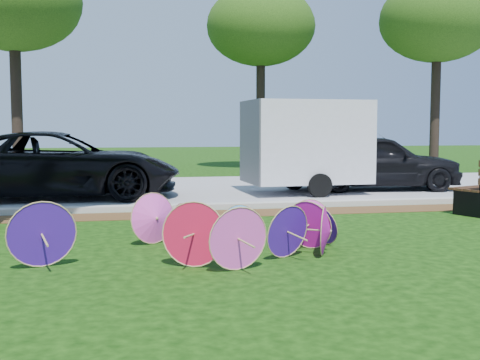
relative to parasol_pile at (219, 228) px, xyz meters
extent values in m
plane|color=black|center=(0.04, -0.67, -0.37)|extent=(90.00, 90.00, 0.00)
cube|color=#472D16|center=(0.04, 3.83, -0.36)|extent=(90.00, 1.00, 0.01)
cube|color=#B7B5AD|center=(0.04, 4.53, -0.31)|extent=(90.00, 0.30, 0.12)
cube|color=gray|center=(0.04, 8.68, -0.36)|extent=(90.00, 8.00, 0.01)
cone|color=#FD4DC9|center=(-0.55, 0.30, -0.03)|extent=(0.38, 0.71, 0.69)
cone|color=#FD4DC9|center=(0.07, -0.89, 0.03)|extent=(0.81, 0.41, 0.80)
cone|color=#FD4DC9|center=(-0.82, 0.93, 0.01)|extent=(0.74, 0.54, 0.77)
cone|color=#C31297|center=(1.34, 0.18, -0.02)|extent=(0.67, 0.64, 0.72)
cone|color=#4518A4|center=(1.61, 0.43, -0.05)|extent=(0.56, 0.70, 0.63)
cone|color=#5EBAF4|center=(0.33, 0.28, -0.05)|extent=(0.57, 0.52, 0.65)
cone|color=#4518A4|center=(0.83, -0.34, -0.01)|extent=(0.74, 0.55, 0.73)
cone|color=#C31297|center=(1.43, -0.31, -0.03)|extent=(0.39, 0.67, 0.68)
cone|color=red|center=(-0.39, -0.57, 0.04)|extent=(0.83, 0.47, 0.83)
cone|color=#FD4DC9|center=(1.46, 0.55, -0.04)|extent=(0.67, 0.16, 0.67)
cone|color=#5EBAF4|center=(-0.18, 0.97, -0.06)|extent=(0.52, 0.70, 0.61)
cone|color=#4518A4|center=(-2.27, -0.30, 0.06)|extent=(0.89, 0.48, 0.86)
imported|color=black|center=(-2.83, 7.18, 0.44)|extent=(5.92, 2.86, 1.62)
imported|color=black|center=(5.55, 7.62, 0.41)|extent=(4.74, 2.31, 1.56)
cube|color=silver|center=(3.40, 7.07, 0.99)|extent=(3.12, 2.09, 2.71)
imported|color=#353848|center=(5.81, 3.07, 0.14)|extent=(0.38, 0.25, 1.02)
cylinder|color=black|center=(-4.74, 12.99, 2.13)|extent=(0.36, 0.36, 5.00)
ellipsoid|color=#13330B|center=(-4.74, 12.99, 5.43)|extent=(4.40, 4.40, 3.20)
cylinder|color=black|center=(4.22, 16.17, 2.13)|extent=(0.36, 0.36, 5.00)
ellipsoid|color=#13330B|center=(4.22, 16.17, 5.43)|extent=(4.40, 4.40, 3.20)
cylinder|color=black|center=(10.51, 13.51, 2.13)|extent=(0.36, 0.36, 5.00)
ellipsoid|color=#13330B|center=(10.51, 13.51, 5.43)|extent=(4.40, 4.40, 3.20)
camera|label=1|loc=(-1.22, -7.96, 1.37)|focal=45.00mm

